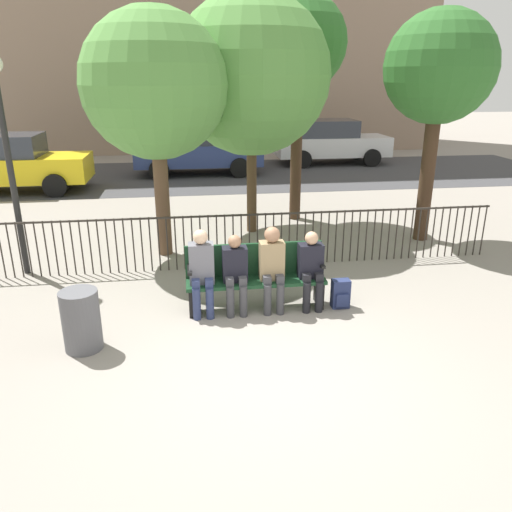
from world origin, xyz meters
The scene contains 18 objects.
ground_plane centered at (0.00, 0.00, 0.00)m, with size 80.00×80.00×0.00m, color gray.
park_bench centered at (0.00, 1.75, 0.50)m, with size 1.96×0.45×0.92m.
seated_person_0 centered at (-0.76, 1.62, 0.68)m, with size 0.34×0.39×1.22m.
seated_person_1 centered at (-0.30, 1.62, 0.62)m, with size 0.34×0.39×1.12m.
seated_person_2 centered at (0.22, 1.62, 0.69)m, with size 0.34×0.39×1.22m.
seated_person_3 centered at (0.77, 1.62, 0.63)m, with size 0.34×0.39×1.13m.
backpack centered at (1.21, 1.54, 0.21)m, with size 0.25×0.20×0.42m.
fence_railing centered at (-0.02, 3.37, 0.56)m, with size 9.01×0.03×0.95m.
tree_0 centered at (1.56, 6.32, 3.76)m, with size 2.00×2.00×4.81m.
tree_1 centered at (3.78, 4.44, 3.25)m, with size 2.05×2.05×4.32m.
tree_2 centered at (0.43, 5.46, 3.16)m, with size 3.09×3.09×4.71m.
tree_3 centered at (-1.36, 4.24, 2.99)m, with size 2.49×2.49×4.26m.
lamp_post centered at (-3.66, 3.57, 2.30)m, with size 0.28×0.28×3.46m.
street_surface centered at (0.00, 12.00, 0.00)m, with size 24.00×6.00×0.01m.
parked_car_0 centered at (-0.57, 12.31, 0.84)m, with size 4.20×1.94×1.62m.
parked_car_1 centered at (-5.89, 10.23, 0.84)m, with size 4.20×1.94×1.62m.
parked_car_2 centered at (4.46, 13.77, 0.84)m, with size 4.20×1.94×1.62m.
trash_bin centered at (-2.24, 0.86, 0.38)m, with size 0.45×0.45×0.76m.
Camera 1 is at (-0.89, -4.76, 3.15)m, focal length 35.00 mm.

